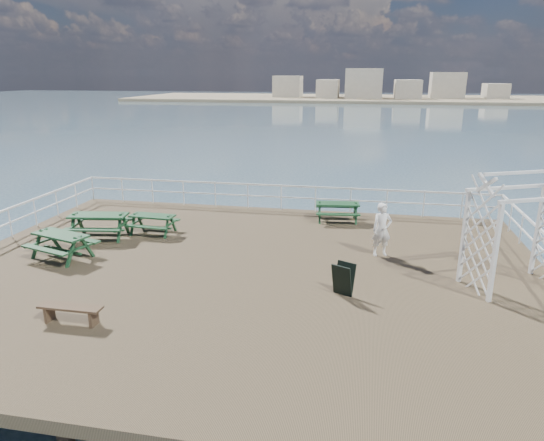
% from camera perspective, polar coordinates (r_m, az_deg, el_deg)
% --- Properties ---
extents(ground, '(18.00, 14.00, 0.30)m').
position_cam_1_polar(ground, '(14.67, -3.57, -6.37)').
color(ground, brown).
rests_on(ground, ground).
extents(sea_backdrop, '(300.00, 300.00, 9.20)m').
position_cam_1_polar(sea_backdrop, '(147.50, 14.92, 14.06)').
color(sea_backdrop, '#38525F').
rests_on(sea_backdrop, ground).
extents(railing, '(17.77, 13.76, 1.10)m').
position_cam_1_polar(railing, '(16.68, -1.68, 0.31)').
color(railing, silver).
rests_on(railing, ground).
extents(picnic_table_a, '(2.23, 1.90, 0.97)m').
position_cam_1_polar(picnic_table_a, '(18.28, -19.71, -0.02)').
color(picnic_table_a, '#153C20').
rests_on(picnic_table_a, ground).
extents(picnic_table_b, '(1.67, 1.38, 0.78)m').
position_cam_1_polar(picnic_table_b, '(18.23, -13.86, 0.05)').
color(picnic_table_b, '#153C20').
rests_on(picnic_table_b, ground).
extents(picnic_table_c, '(1.84, 1.55, 0.83)m').
position_cam_1_polar(picnic_table_c, '(19.38, 7.72, 1.48)').
color(picnic_table_c, '#153C20').
rests_on(picnic_table_c, ground).
extents(picnic_table_d, '(2.22, 1.97, 0.91)m').
position_cam_1_polar(picnic_table_d, '(16.72, -23.57, -2.16)').
color(picnic_table_d, '#153C20').
rests_on(picnic_table_d, ground).
extents(flat_bench_near, '(1.53, 0.36, 0.44)m').
position_cam_1_polar(flat_bench_near, '(12.47, -22.61, -9.72)').
color(flat_bench_near, brown).
rests_on(flat_bench_near, ground).
extents(trellis_arbor, '(2.96, 2.35, 3.25)m').
position_cam_1_polar(trellis_arbor, '(14.56, 27.00, -1.75)').
color(trellis_arbor, silver).
rests_on(trellis_arbor, ground).
extents(sandwich_board, '(0.66, 0.59, 0.89)m').
position_cam_1_polar(sandwich_board, '(13.01, 8.38, -6.90)').
color(sandwich_board, black).
rests_on(sandwich_board, ground).
extents(person, '(0.73, 0.60, 1.73)m').
position_cam_1_polar(person, '(15.85, 12.79, -1.05)').
color(person, white).
rests_on(person, ground).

